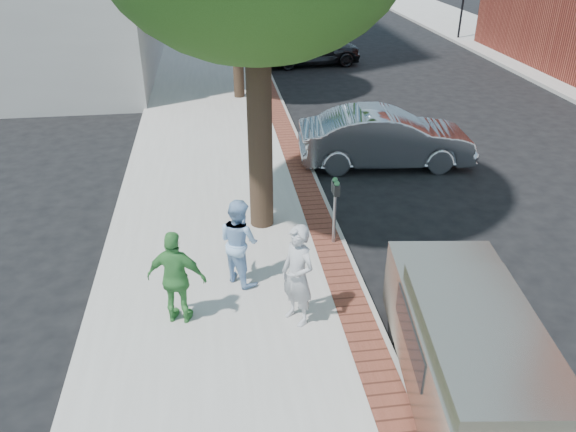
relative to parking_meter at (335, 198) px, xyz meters
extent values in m
plane|color=black|center=(-0.82, -0.85, -1.21)|extent=(120.00, 120.00, 0.00)
cube|color=#9E9991|center=(-2.32, 7.15, -1.13)|extent=(5.00, 60.00, 0.15)
cube|color=brown|center=(-0.12, 7.15, -1.05)|extent=(0.60, 60.00, 0.01)
cube|color=gray|center=(0.23, 7.15, -1.13)|extent=(0.10, 60.00, 0.15)
cylinder|color=black|center=(0.08, 21.15, 0.69)|extent=(0.12, 0.12, 3.80)
cylinder|color=black|center=(11.68, 21.15, 0.69)|extent=(0.12, 0.12, 3.80)
cylinder|color=black|center=(-1.42, 1.05, 1.14)|extent=(0.52, 0.52, 4.40)
cylinder|color=black|center=(-1.32, 11.15, 0.87)|extent=(0.40, 0.40, 3.85)
cylinder|color=gray|center=(0.00, 0.00, -0.48)|extent=(0.07, 0.07, 1.15)
cube|color=#2D3030|center=(0.00, -0.09, 0.21)|extent=(0.12, 0.14, 0.24)
cube|color=#2D3030|center=(0.00, 0.09, 0.21)|extent=(0.12, 0.14, 0.24)
sphere|color=#3F8C4C|center=(0.00, -0.09, 0.36)|extent=(0.11, 0.11, 0.11)
sphere|color=#3F8C4C|center=(0.00, 0.09, 0.36)|extent=(0.11, 0.11, 0.11)
imported|color=#A8A9AD|center=(-1.15, -2.46, -0.14)|extent=(0.74, 0.80, 1.83)
imported|color=#93B9E4|center=(-2.04, -1.12, -0.21)|extent=(1.01, 1.05, 1.70)
imported|color=#439344|center=(-3.14, -2.18, -0.20)|extent=(1.08, 0.68, 1.72)
imported|color=#A8A9AF|center=(2.38, 4.30, -0.41)|extent=(4.95, 2.08, 1.59)
imported|color=black|center=(2.34, 16.45, -0.41)|extent=(4.85, 2.33, 1.60)
cube|color=gray|center=(0.98, -4.50, -0.32)|extent=(2.22, 4.45, 1.20)
cube|color=gray|center=(1.21, -2.65, -0.56)|extent=(1.74, 1.00, 0.71)
cube|color=gray|center=(0.94, -4.77, 0.35)|extent=(1.89, 3.20, 0.14)
cylinder|color=black|center=(0.43, -3.04, -0.92)|extent=(0.27, 0.59, 0.57)
cylinder|color=black|center=(1.88, -3.23, -0.92)|extent=(0.27, 0.59, 0.57)
cube|color=black|center=(1.85, -4.43, -0.05)|extent=(0.24, 1.77, 0.49)
cube|color=black|center=(0.15, -4.22, -0.05)|extent=(0.24, 1.77, 0.49)
cube|color=black|center=(1.27, -2.25, -0.27)|extent=(1.42, 0.20, 0.36)
camera|label=1|loc=(-2.35, -10.03, 5.11)|focal=35.00mm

